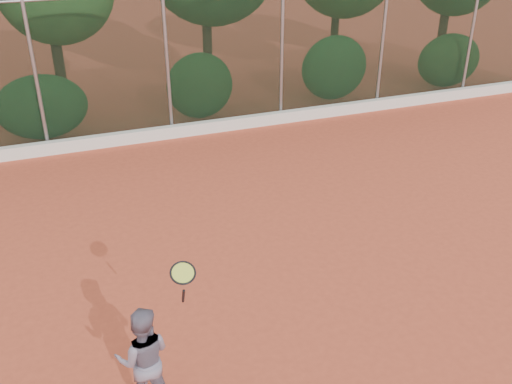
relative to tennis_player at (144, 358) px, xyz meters
name	(u,v)px	position (x,y,z in m)	size (l,w,h in m)	color
ground	(279,292)	(2.30, 1.40, -0.68)	(80.00, 80.00, 0.00)	#C44B2E
concrete_curb	(174,132)	(2.30, 8.22, -0.53)	(24.00, 0.20, 0.30)	silver
tennis_player	(144,358)	(0.00, 0.00, 0.00)	(0.66, 0.52, 1.36)	slate
chainlink_fence	(167,63)	(2.30, 8.40, 1.18)	(24.09, 0.09, 3.50)	black
tennis_racket	(183,276)	(0.50, -0.13, 1.12)	(0.30, 0.29, 0.56)	black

